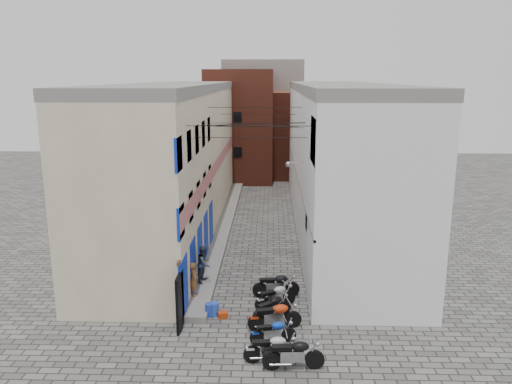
# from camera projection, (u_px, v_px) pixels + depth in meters

# --- Properties ---
(ground) EXTENTS (90.00, 90.00, 0.00)m
(ground) POSITION_uv_depth(u_px,v_px,m) (247.00, 324.00, 19.40)
(ground) COLOR #4E4C49
(ground) RESTS_ON ground
(plinth) EXTENTS (0.90, 26.00, 0.25)m
(plinth) POSITION_uv_depth(u_px,v_px,m) (225.00, 224.00, 32.10)
(plinth) COLOR slate
(plinth) RESTS_ON ground
(building_left) EXTENTS (5.10, 27.00, 9.00)m
(building_left) POSITION_uv_depth(u_px,v_px,m) (177.00, 157.00, 31.15)
(building_left) COLOR #C5B595
(building_left) RESTS_ON ground
(building_right) EXTENTS (5.94, 26.00, 9.00)m
(building_right) POSITION_uv_depth(u_px,v_px,m) (337.00, 157.00, 30.88)
(building_right) COLOR white
(building_right) RESTS_ON ground
(building_far_brick_left) EXTENTS (6.00, 6.00, 10.00)m
(building_far_brick_left) POSITION_uv_depth(u_px,v_px,m) (240.00, 126.00, 45.59)
(building_far_brick_left) COLOR brown
(building_far_brick_left) RESTS_ON ground
(building_far_brick_right) EXTENTS (5.00, 6.00, 8.00)m
(building_far_brick_right) POSITION_uv_depth(u_px,v_px,m) (294.00, 134.00, 47.62)
(building_far_brick_right) COLOR brown
(building_far_brick_right) RESTS_ON ground
(building_far_concrete) EXTENTS (8.00, 5.00, 11.00)m
(building_far_concrete) POSITION_uv_depth(u_px,v_px,m) (263.00, 115.00, 51.26)
(building_far_concrete) COLOR slate
(building_far_concrete) RESTS_ON ground
(far_shopfront) EXTENTS (2.00, 0.30, 2.40)m
(far_shopfront) POSITION_uv_depth(u_px,v_px,m) (261.00, 172.00, 43.67)
(far_shopfront) COLOR black
(far_shopfront) RESTS_ON ground
(overhead_wires) EXTENTS (5.80, 13.02, 1.32)m
(overhead_wires) POSITION_uv_depth(u_px,v_px,m) (254.00, 123.00, 25.23)
(overhead_wires) COLOR black
(overhead_wires) RESTS_ON ground
(motorcycle_a) EXTENTS (2.10, 0.79, 1.20)m
(motorcycle_a) POSITION_uv_depth(u_px,v_px,m) (293.00, 353.00, 16.30)
(motorcycle_a) COLOR black
(motorcycle_a) RESTS_ON ground
(motorcycle_b) EXTENTS (1.97, 0.77, 1.11)m
(motorcycle_b) POSITION_uv_depth(u_px,v_px,m) (272.00, 347.00, 16.71)
(motorcycle_b) COLOR #B0B1B5
(motorcycle_b) RESTS_ON ground
(motorcycle_c) EXTENTS (1.79, 0.88, 0.99)m
(motorcycle_c) POSITION_uv_depth(u_px,v_px,m) (273.00, 331.00, 17.92)
(motorcycle_c) COLOR #0B35AF
(motorcycle_c) RESTS_ON ground
(motorcycle_d) EXTENTS (2.19, 1.12, 1.21)m
(motorcycle_d) POSITION_uv_depth(u_px,v_px,m) (275.00, 314.00, 18.89)
(motorcycle_d) COLOR #B7300D
(motorcycle_d) RESTS_ON ground
(motorcycle_e) EXTENTS (1.88, 1.73, 1.13)m
(motorcycle_e) POSITION_uv_depth(u_px,v_px,m) (272.00, 307.00, 19.62)
(motorcycle_e) COLOR black
(motorcycle_e) RESTS_ON ground
(motorcycle_f) EXTENTS (1.95, 1.44, 1.10)m
(motorcycle_f) POSITION_uv_depth(u_px,v_px,m) (275.00, 295.00, 20.69)
(motorcycle_f) COLOR #ACADB1
(motorcycle_f) RESTS_ON ground
(motorcycle_g) EXTENTS (2.13, 0.86, 1.20)m
(motorcycle_g) POSITION_uv_depth(u_px,v_px,m) (276.00, 284.00, 21.71)
(motorcycle_g) COLOR black
(motorcycle_g) RESTS_ON ground
(person_a) EXTENTS (0.45, 0.60, 1.48)m
(person_a) POSITION_uv_depth(u_px,v_px,m) (194.00, 279.00, 21.23)
(person_a) COLOR #925F35
(person_a) RESTS_ON plinth
(person_b) EXTENTS (0.83, 0.96, 1.69)m
(person_b) POSITION_uv_depth(u_px,v_px,m) (204.00, 264.00, 22.69)
(person_b) COLOR #303A49
(person_b) RESTS_ON plinth
(water_jug_near) EXTENTS (0.36, 0.36, 0.53)m
(water_jug_near) POSITION_uv_depth(u_px,v_px,m) (209.00, 310.00, 20.00)
(water_jug_near) COLOR #243FB6
(water_jug_near) RESTS_ON ground
(water_jug_far) EXTENTS (0.45, 0.45, 0.56)m
(water_jug_far) POSITION_uv_depth(u_px,v_px,m) (215.00, 309.00, 20.05)
(water_jug_far) COLOR blue
(water_jug_far) RESTS_ON ground
(red_crate) EXTENTS (0.44, 0.37, 0.24)m
(red_crate) POSITION_uv_depth(u_px,v_px,m) (223.00, 315.00, 19.89)
(red_crate) COLOR #B3320C
(red_crate) RESTS_ON ground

